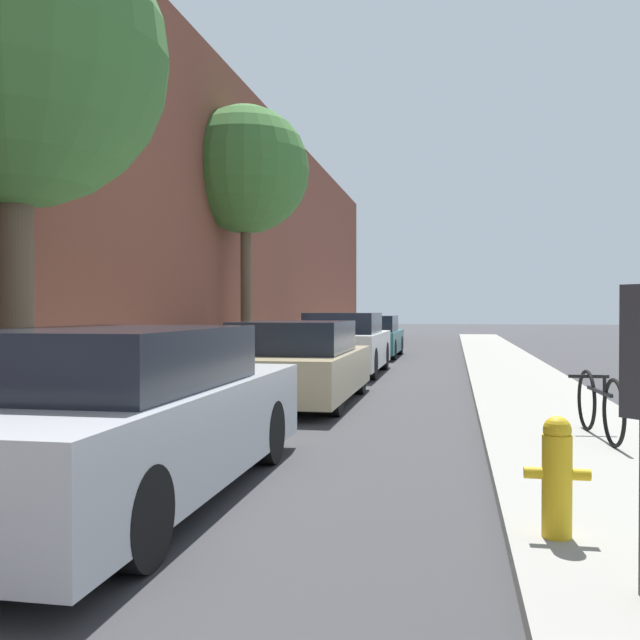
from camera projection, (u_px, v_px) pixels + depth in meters
ground_plane at (375, 382)px, 14.65m from camera, size 120.00×120.00×0.00m
sidewalk_left at (239, 377)px, 15.18m from camera, size 2.00×52.00×0.12m
sidewalk_right at (522, 382)px, 14.11m from camera, size 2.00×52.00×0.12m
building_facade_left at (179, 204)px, 15.37m from camera, size 0.70×52.00×7.52m
parked_car_silver at (123, 417)px, 5.59m from camera, size 1.76×4.66×1.35m
parked_car_champagne at (296, 364)px, 11.40m from camera, size 1.85×4.26×1.31m
parked_car_white at (345, 344)px, 16.54m from camera, size 1.75×4.29×1.42m
parked_car_teal at (373, 337)px, 22.50m from camera, size 1.68×4.36×1.30m
street_tree_near at (15, 57)px, 7.79m from camera, size 3.33×3.33×5.83m
street_tree_far at (246, 171)px, 17.11m from camera, size 3.05×3.05×6.25m
fire_hydrant at (557, 475)px, 4.30m from camera, size 0.39×0.18×0.73m
bicycle at (599, 405)px, 7.61m from camera, size 0.44×1.69×0.69m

